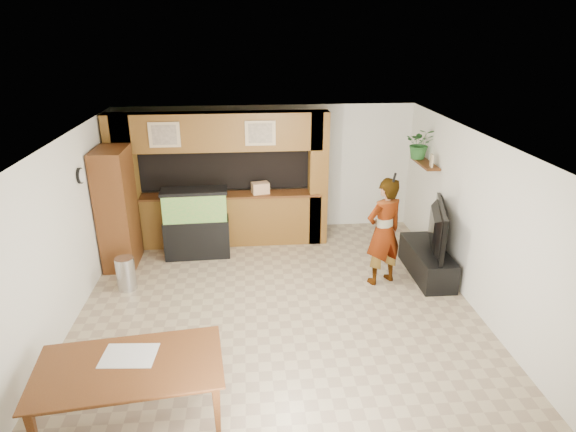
{
  "coord_description": "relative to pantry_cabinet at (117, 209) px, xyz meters",
  "views": [
    {
      "loc": [
        -0.38,
        -6.35,
        4.04
      ],
      "look_at": [
        0.21,
        0.6,
        1.28
      ],
      "focal_mm": 30.0,
      "sensor_mm": 36.0,
      "label": 1
    }
  ],
  "objects": [
    {
      "name": "photo_frame",
      "position": [
        5.55,
        -0.09,
        0.76
      ],
      "size": [
        0.06,
        0.17,
        0.22
      ],
      "primitive_type": "cube",
      "rotation": [
        0.0,
        0.0,
        -0.16
      ],
      "color": "tan",
      "rests_on": "wall_shelf"
    },
    {
      "name": "microphone",
      "position": [
        4.54,
        -1.22,
        0.82
      ],
      "size": [
        0.04,
        0.11,
        0.17
      ],
      "primitive_type": "cylinder",
      "rotation": [
        0.44,
        0.0,
        0.0
      ],
      "color": "black",
      "rests_on": "person"
    },
    {
      "name": "wall_right",
      "position": [
        5.7,
        -1.75,
        0.23
      ],
      "size": [
        0.0,
        6.5,
        6.5
      ],
      "primitive_type": "plane",
      "rotation": [
        1.57,
        0.0,
        -1.57
      ],
      "color": "silver",
      "rests_on": "floor"
    },
    {
      "name": "newspaper_a",
      "position": [
        0.95,
        -3.65,
        -0.37
      ],
      "size": [
        0.61,
        0.46,
        0.01
      ],
      "primitive_type": "cube",
      "rotation": [
        0.0,
        0.0,
        -0.07
      ],
      "color": "silver",
      "rests_on": "dining_table"
    },
    {
      "name": "wall_clock",
      "position": [
        -0.27,
        -0.75,
        0.83
      ],
      "size": [
        0.05,
        0.25,
        0.25
      ],
      "color": "black",
      "rests_on": "wall_left"
    },
    {
      "name": "television",
      "position": [
        5.35,
        -0.88,
        -0.18
      ],
      "size": [
        0.57,
        1.38,
        0.8
      ],
      "primitive_type": "imported",
      "rotation": [
        0.0,
        0.0,
        1.28
      ],
      "color": "black",
      "rests_on": "tv_stand"
    },
    {
      "name": "dining_table",
      "position": [
        0.99,
        -3.85,
        -0.72
      ],
      "size": [
        2.07,
        1.31,
        0.69
      ],
      "primitive_type": "imported",
      "rotation": [
        0.0,
        0.0,
        0.11
      ],
      "color": "brown",
      "rests_on": "floor"
    },
    {
      "name": "trash_can",
      "position": [
        0.27,
        -0.95,
        -0.79
      ],
      "size": [
        0.31,
        0.31,
        0.56
      ],
      "primitive_type": "cylinder",
      "color": "#B2B2B7",
      "rests_on": "floor"
    },
    {
      "name": "pantry_cabinet",
      "position": [
        0.0,
        0.0,
        0.0
      ],
      "size": [
        0.53,
        0.87,
        2.13
      ],
      "primitive_type": "cube",
      "color": "brown",
      "rests_on": "floor"
    },
    {
      "name": "person",
      "position": [
        4.49,
        -1.06,
        -0.15
      ],
      "size": [
        0.79,
        0.66,
        1.84
      ],
      "primitive_type": "imported",
      "rotation": [
        0.0,
        0.0,
        3.53
      ],
      "color": "#977453",
      "rests_on": "floor"
    },
    {
      "name": "counter_box",
      "position": [
        2.53,
        0.7,
        0.08
      ],
      "size": [
        0.36,
        0.28,
        0.21
      ],
      "primitive_type": "cube",
      "rotation": [
        0.0,
        0.0,
        0.23
      ],
      "color": "tan",
      "rests_on": "partition"
    },
    {
      "name": "wall_shelf",
      "position": [
        5.55,
        0.2,
        0.63
      ],
      "size": [
        0.25,
        0.9,
        0.04
      ],
      "primitive_type": "cube",
      "color": "brown",
      "rests_on": "wall_right"
    },
    {
      "name": "wall_back",
      "position": [
        2.7,
        1.5,
        0.23
      ],
      "size": [
        6.0,
        0.0,
        6.0
      ],
      "primitive_type": "plane",
      "rotation": [
        1.57,
        0.0,
        0.0
      ],
      "color": "silver",
      "rests_on": "floor"
    },
    {
      "name": "potted_plant",
      "position": [
        5.52,
        0.48,
        0.94
      ],
      "size": [
        0.62,
        0.57,
        0.58
      ],
      "primitive_type": "imported",
      "rotation": [
        0.0,
        0.0,
        -0.25
      ],
      "color": "#276329",
      "rests_on": "wall_shelf"
    },
    {
      "name": "floor",
      "position": [
        2.7,
        -1.75,
        -1.07
      ],
      "size": [
        6.5,
        6.5,
        0.0
      ],
      "primitive_type": "plane",
      "color": "tan",
      "rests_on": "ground"
    },
    {
      "name": "partition",
      "position": [
        1.75,
        0.89,
        0.25
      ],
      "size": [
        4.2,
        0.99,
        2.6
      ],
      "color": "brown",
      "rests_on": "floor"
    },
    {
      "name": "ceiling",
      "position": [
        2.7,
        -1.75,
        1.53
      ],
      "size": [
        6.5,
        6.5,
        0.0
      ],
      "primitive_type": "plane",
      "color": "white",
      "rests_on": "wall_back"
    },
    {
      "name": "aquarium",
      "position": [
        1.33,
        0.2,
        -0.42
      ],
      "size": [
        1.19,
        0.44,
        1.31
      ],
      "rotation": [
        0.0,
        0.0,
        0.04
      ],
      "color": "black",
      "rests_on": "floor"
    },
    {
      "name": "wall_left",
      "position": [
        -0.3,
        -1.75,
        0.23
      ],
      "size": [
        0.0,
        6.5,
        6.5
      ],
      "primitive_type": "plane",
      "rotation": [
        1.57,
        0.0,
        1.57
      ],
      "color": "silver",
      "rests_on": "floor"
    },
    {
      "name": "tv_stand",
      "position": [
        5.35,
        -0.88,
        -0.82
      ],
      "size": [
        0.54,
        1.48,
        0.49
      ],
      "primitive_type": "cube",
      "color": "black",
      "rests_on": "floor"
    }
  ]
}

